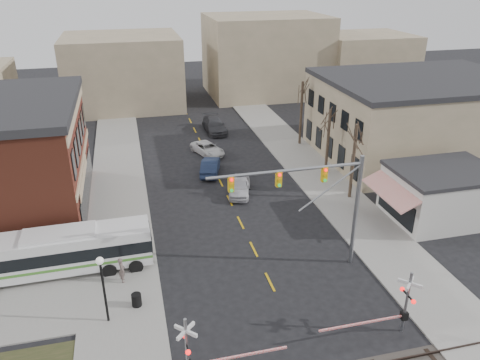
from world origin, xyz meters
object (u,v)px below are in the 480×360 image
(car_b, at_px, (210,166))
(car_c, at_px, (208,149))
(transit_bus, at_px, (62,251))
(pedestrian_near, at_px, (122,270))
(street_lamp, at_px, (102,276))
(rr_crossing_west, at_px, (196,351))
(car_a, at_px, (240,187))
(pedestrian_far, at_px, (93,249))
(car_d, at_px, (214,125))
(trash_bin, at_px, (137,300))
(traffic_signal_mast, at_px, (319,193))
(rr_crossing_east, at_px, (399,304))

(car_b, bearing_deg, car_c, -81.70)
(transit_bus, height_order, pedestrian_near, transit_bus)
(pedestrian_near, bearing_deg, transit_bus, 55.58)
(street_lamp, bearing_deg, rr_crossing_west, -51.31)
(transit_bus, relative_size, car_a, 2.66)
(pedestrian_near, bearing_deg, street_lamp, 160.32)
(car_a, relative_size, car_b, 0.94)
(car_a, distance_m, pedestrian_near, 15.07)
(transit_bus, height_order, rr_crossing_west, rr_crossing_west)
(pedestrian_far, bearing_deg, street_lamp, -114.62)
(car_d, bearing_deg, car_a, -95.46)
(trash_bin, distance_m, pedestrian_far, 6.42)
(car_a, height_order, pedestrian_far, pedestrian_far)
(pedestrian_near, bearing_deg, traffic_signal_mast, -102.06)
(trash_bin, bearing_deg, traffic_signal_mast, 6.00)
(traffic_signal_mast, xyz_separation_m, car_a, (-2.16, 12.21, -5.00))
(transit_bus, height_order, rr_crossing_east, rr_crossing_east)
(street_lamp, relative_size, car_c, 0.94)
(rr_crossing_east, relative_size, car_c, 1.21)
(traffic_signal_mast, xyz_separation_m, street_lamp, (-13.58, -2.21, -2.52))
(rr_crossing_west, xyz_separation_m, street_lamp, (-4.34, 5.42, 1.26))
(rr_crossing_west, height_order, rr_crossing_east, same)
(traffic_signal_mast, distance_m, car_b, 18.52)
(traffic_signal_mast, relative_size, street_lamp, 2.33)
(street_lamp, distance_m, car_b, 22.01)
(rr_crossing_west, relative_size, trash_bin, 6.91)
(car_b, bearing_deg, pedestrian_far, 65.87)
(traffic_signal_mast, xyz_separation_m, pedestrian_far, (-14.59, 4.57, -4.85))
(car_b, bearing_deg, traffic_signal_mast, 118.29)
(street_lamp, bearing_deg, car_a, 51.62)
(rr_crossing_east, xyz_separation_m, car_d, (-3.18, 36.92, -1.14))
(rr_crossing_west, distance_m, street_lamp, 7.06)
(rr_crossing_east, distance_m, pedestrian_far, 20.35)
(car_c, xyz_separation_m, car_d, (2.20, 7.37, 0.18))
(transit_bus, bearing_deg, street_lamp, -63.25)
(car_b, height_order, pedestrian_near, pedestrian_near)
(car_a, bearing_deg, street_lamp, -110.67)
(street_lamp, distance_m, pedestrian_far, 7.24)
(car_c, height_order, car_d, car_d)
(rr_crossing_east, distance_m, pedestrian_near, 17.05)
(transit_bus, xyz_separation_m, traffic_signal_mast, (16.44, -3.47, 4.05))
(car_c, xyz_separation_m, pedestrian_near, (-9.45, -21.20, 0.35))
(car_d, bearing_deg, transit_bus, -121.98)
(car_c, distance_m, pedestrian_far, 21.32)
(transit_bus, bearing_deg, pedestrian_near, -28.71)
(traffic_signal_mast, distance_m, rr_crossing_west, 12.56)
(transit_bus, height_order, car_d, transit_bus)
(rr_crossing_west, height_order, trash_bin, rr_crossing_west)
(traffic_signal_mast, bearing_deg, pedestrian_near, 173.65)
(transit_bus, bearing_deg, rr_crossing_east, -29.24)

